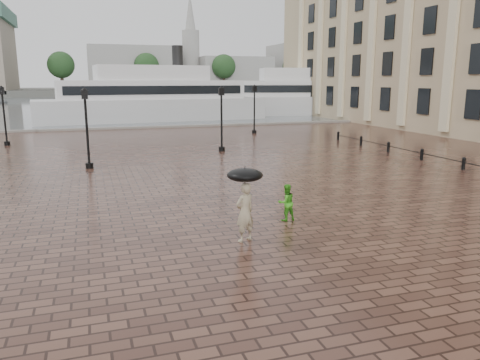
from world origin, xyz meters
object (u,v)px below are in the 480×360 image
object	(u,v)px
child_pedestrian	(286,202)
ferry_far	(307,96)
ferry_near	(153,98)
street_lamps	(150,116)
adult_pedestrian	(245,212)

from	to	relation	value
child_pedestrian	ferry_far	bearing A→B (deg)	-122.91
child_pedestrian	ferry_far	distance (m)	53.73
ferry_near	ferry_far	world-z (taller)	ferry_near
street_lamps	ferry_near	distance (m)	24.31
street_lamps	adult_pedestrian	distance (m)	22.07
ferry_far	street_lamps	bearing A→B (deg)	-121.19
street_lamps	ferry_far	xyz separation A→B (m)	(26.13, 27.65, 0.39)
child_pedestrian	street_lamps	bearing A→B (deg)	-90.36
adult_pedestrian	child_pedestrian	world-z (taller)	adult_pedestrian
child_pedestrian	ferry_far	size ratio (longest dim) A/B	0.05
child_pedestrian	ferry_near	xyz separation A→B (m)	(1.21, 44.46, 2.08)
street_lamps	ferry_near	xyz separation A→B (m)	(3.36, 24.08, 0.42)
child_pedestrian	ferry_near	world-z (taller)	ferry_near
ferry_near	ferry_far	bearing A→B (deg)	3.44
adult_pedestrian	ferry_far	bearing A→B (deg)	-139.64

